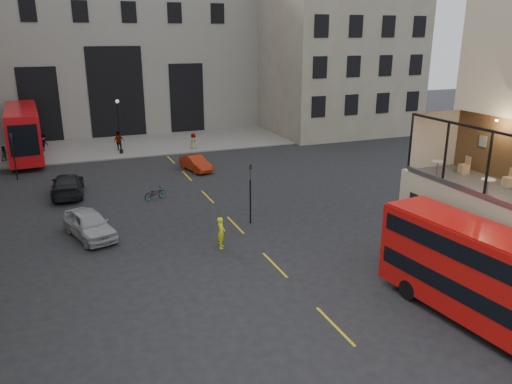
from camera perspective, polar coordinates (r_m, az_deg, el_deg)
name	(u,v)px	position (r m, az deg, el deg)	size (l,w,h in m)	color
ground	(377,316)	(22.04, 13.62, -13.63)	(140.00, 140.00, 0.00)	black
host_frontage	(502,243)	(25.13, 26.27, -5.29)	(3.00, 11.00, 4.50)	tan
cafe_floor	(510,195)	(24.40, 27.00, -0.29)	(3.00, 10.00, 0.10)	slate
gateway	(108,51)	(63.43, -16.56, 15.24)	(35.00, 10.60, 18.00)	gray
building_right	(328,41)	(63.42, 8.28, 16.67)	(16.60, 18.60, 20.00)	#9E937F
pavement_far	(117,146)	(54.53, -15.65, 5.12)	(40.00, 12.00, 0.12)	slate
traffic_light_near	(250,186)	(30.35, -0.66, 0.71)	(0.16, 0.20, 3.80)	black
traffic_light_far	(13,150)	(44.12, -26.01, 4.29)	(0.16, 0.20, 3.80)	black
street_lamp_b	(120,130)	(50.18, -15.33, 6.83)	(0.36, 0.36, 5.33)	black
bus_near	(494,278)	(21.58, 25.51, -8.84)	(3.46, 10.29, 4.03)	#B70F0C
bus_far	(24,130)	(51.61, -25.03, 6.42)	(3.28, 12.11, 4.79)	red
car_a	(89,224)	(30.33, -18.50, -3.51)	(1.87, 4.65, 1.58)	#9D9FA4
car_b	(196,163)	(43.22, -6.90, 3.28)	(1.36, 3.89, 1.28)	#972109
car_c	(68,185)	(38.78, -20.73, 0.78)	(2.17, 5.34, 1.55)	black
bicycle	(155,193)	(36.13, -11.46, -0.14)	(0.59, 1.69, 0.89)	gray
cyclist	(221,233)	(27.40, -4.00, -4.65)	(0.64, 0.42, 1.77)	#FAFF1A
pedestrian_a	(5,154)	(51.04, -26.80, 3.86)	(0.74, 0.58, 1.53)	gray
pedestrian_b	(44,143)	(53.87, -23.11, 5.13)	(1.17, 0.67, 1.81)	gray
pedestrian_c	(119,141)	(52.03, -15.41, 5.60)	(1.15, 0.48, 1.96)	gray
pedestrian_d	(193,141)	(51.18, -7.17, 5.75)	(0.83, 0.54, 1.70)	gray
cafe_table_mid	(488,184)	(23.64, 24.97, 0.79)	(0.57, 0.57, 0.72)	silver
cafe_table_far	(438,166)	(26.04, 20.04, 2.83)	(0.58, 0.58, 0.72)	silver
cafe_chair_c	(509,181)	(25.36, 26.95, 1.08)	(0.43, 0.43, 0.86)	#D5B77B
cafe_chair_d	(464,168)	(26.98, 22.68, 2.53)	(0.49, 0.49, 0.85)	tan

